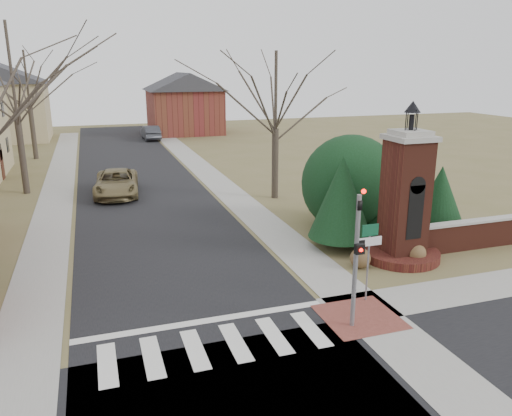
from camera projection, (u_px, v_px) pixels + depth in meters
name	position (u px, v px, depth m)	size (l,w,h in m)	color
ground	(223.00, 361.00, 13.61)	(120.00, 120.00, 0.00)	brown
main_street	(140.00, 185.00, 33.68)	(8.00, 70.00, 0.01)	black
crosswalk_zone	(215.00, 346.00, 14.34)	(8.00, 2.20, 0.02)	silver
stop_bar	(204.00, 321.00, 15.71)	(8.00, 0.35, 0.02)	silver
sidewalk_right_main	(215.00, 180.00, 35.26)	(2.00, 60.00, 0.02)	gray
sidewalk_left	(57.00, 191.00, 32.10)	(2.00, 60.00, 0.02)	gray
curb_apron	(360.00, 317.00, 15.98)	(2.40, 2.40, 0.02)	brown
traffic_signal_pole	(357.00, 248.00, 14.73)	(0.28, 0.41, 4.50)	slate
sign_post	(369.00, 247.00, 16.59)	(0.90, 0.07, 2.75)	slate
brick_gate_monument	(404.00, 208.00, 20.31)	(3.20, 3.20, 6.47)	#572519
brick_garden_wall	(488.00, 232.00, 22.09)	(7.50, 0.50, 1.30)	#572519
house_distant_right	(184.00, 102.00, 58.82)	(8.80, 8.80, 7.30)	maroon
evergreen_near	(342.00, 197.00, 21.55)	(2.80, 2.80, 4.10)	#473D33
evergreen_mid	(392.00, 179.00, 23.57)	(3.40, 3.40, 4.70)	#473D33
evergreen_far	(440.00, 195.00, 23.46)	(2.40, 2.40, 3.30)	#473D33
evergreen_mass	(350.00, 180.00, 24.35)	(4.80, 4.80, 4.80)	black
bare_tree_1	(10.00, 61.00, 29.34)	(8.40, 8.40, 11.64)	#473D33
bare_tree_2	(26.00, 75.00, 41.33)	(7.35, 7.35, 10.19)	#473D33
bare_tree_3	(276.00, 85.00, 28.65)	(7.00, 7.00, 9.70)	#473D33
pickup_truck	(116.00, 183.00, 30.89)	(2.56, 5.55, 1.54)	olive
distant_car	(151.00, 133.00, 54.23)	(1.61, 4.63, 1.53)	#3A3C43
dry_shrub_left	(360.00, 258.00, 19.78)	(0.82, 0.82, 0.82)	brown
dry_shrub_right	(416.00, 253.00, 20.31)	(0.81, 0.81, 0.81)	brown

